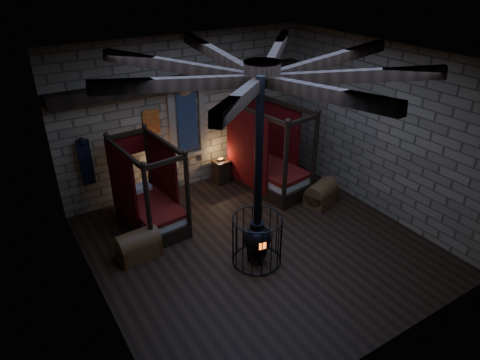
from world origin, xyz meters
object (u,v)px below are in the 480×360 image
bed_left (149,205)px  trunk_right (321,194)px  bed_right (268,168)px  stove (257,236)px  trunk_left (138,245)px

bed_left → trunk_right: bed_left is taller
bed_left → bed_right: size_ratio=0.88×
bed_left → stove: stove is taller
bed_left → bed_right: bed_right is taller
bed_left → trunk_left: size_ratio=2.29×
bed_right → stove: (-2.14, -2.61, 0.06)m
trunk_left → bed_right: bearing=10.7°
trunk_left → trunk_right: (4.90, -0.43, -0.00)m
bed_right → trunk_right: bearing=-74.5°
trunk_left → bed_left: bearing=52.7°
bed_right → trunk_right: (0.67, -1.52, -0.30)m
stove → bed_left: bearing=128.8°
bed_left → bed_right: (3.53, 0.03, 0.06)m
trunk_right → stove: stove is taller
bed_left → stove: 2.94m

